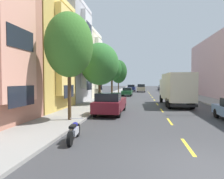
{
  "coord_description": "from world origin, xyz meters",
  "views": [
    {
      "loc": [
        -1.87,
        -6.16,
        2.6
      ],
      "look_at": [
        -6.19,
        23.45,
        1.38
      ],
      "focal_mm": 31.8,
      "sensor_mm": 36.0,
      "label": 1
    }
  ],
  "objects": [
    {
      "name": "moving_champagne_sedan",
      "position": [
        -1.8,
        43.31,
        0.99
      ],
      "size": [
        1.95,
        4.8,
        1.93
      ],
      "color": "tan",
      "rests_on": "ground_plane"
    },
    {
      "name": "townhouse_fourth_cream",
      "position": [
        -14.72,
        24.46,
        4.98
      ],
      "size": [
        12.87,
        6.76,
        10.36
      ],
      "color": "beige",
      "rests_on": "ground_plane"
    },
    {
      "name": "townhouse_third_dove_grey",
      "position": [
        -14.94,
        17.5,
        5.88
      ],
      "size": [
        13.3,
        6.76,
        12.17
      ],
      "color": "#A8A8AD",
      "rests_on": "ground_plane"
    },
    {
      "name": "lane_centerline_dashes",
      "position": [
        0.0,
        24.5,
        0.0
      ],
      "size": [
        0.14,
        47.2,
        0.01
      ],
      "color": "yellow",
      "rests_on": "ground_plane"
    },
    {
      "name": "parked_pickup_red",
      "position": [
        4.23,
        30.92,
        0.83
      ],
      "size": [
        2.15,
        5.35,
        1.73
      ],
      "color": "#AD1E1E",
      "rests_on": "ground_plane"
    },
    {
      "name": "sidewalk_right",
      "position": [
        7.1,
        28.0,
        0.07
      ],
      "size": [
        3.2,
        120.0,
        0.14
      ],
      "primitive_type": "cube",
      "color": "gray",
      "rests_on": "ground_plane"
    },
    {
      "name": "parked_motorcycle",
      "position": [
        -4.75,
        2.09,
        0.41
      ],
      "size": [
        0.62,
        2.05,
        0.9
      ],
      "color": "black",
      "rests_on": "ground_plane"
    },
    {
      "name": "parked_pickup_navy",
      "position": [
        -4.4,
        48.16,
        0.83
      ],
      "size": [
        2.13,
        5.35,
        1.73
      ],
      "color": "navy",
      "rests_on": "ground_plane"
    },
    {
      "name": "street_tree_second",
      "position": [
        -6.4,
        15.37,
        4.51
      ],
      "size": [
        4.26,
        4.26,
        6.7
      ],
      "color": "#47331E",
      "rests_on": "sidewalk_left"
    },
    {
      "name": "parked_hatchback_forest",
      "position": [
        -4.32,
        29.55,
        0.76
      ],
      "size": [
        1.8,
        4.03,
        1.5
      ],
      "color": "#194C28",
      "rests_on": "ground_plane"
    },
    {
      "name": "street_tree_farthest",
      "position": [
        -6.4,
        34.13,
        4.61
      ],
      "size": [
        3.43,
        3.43,
        6.84
      ],
      "color": "#47331E",
      "rests_on": "sidewalk_left"
    },
    {
      "name": "delivery_box_truck",
      "position": [
        1.81,
        15.74,
        1.93
      ],
      "size": [
        2.67,
        7.83,
        3.42
      ],
      "color": "beige",
      "rests_on": "ground_plane"
    },
    {
      "name": "parked_pickup_burgundy",
      "position": [
        -4.28,
        9.53,
        0.83
      ],
      "size": [
        2.12,
        5.34,
        1.73
      ],
      "color": "maroon",
      "rests_on": "ground_plane"
    },
    {
      "name": "street_tree_nearest",
      "position": [
        -6.4,
        5.98,
        4.91
      ],
      "size": [
        3.05,
        3.05,
        6.83
      ],
      "color": "#47331E",
      "rests_on": "sidewalk_left"
    },
    {
      "name": "parked_sedan_charcoal",
      "position": [
        4.29,
        47.65,
        0.75
      ],
      "size": [
        1.83,
        4.51,
        1.43
      ],
      "color": "#333338",
      "rests_on": "ground_plane"
    },
    {
      "name": "street_tree_third",
      "position": [
        -6.4,
        24.75,
        4.56
      ],
      "size": [
        3.1,
        3.1,
        6.27
      ],
      "color": "#47331E",
      "rests_on": "sidewalk_left"
    },
    {
      "name": "ground_plane",
      "position": [
        0.0,
        30.0,
        0.0
      ],
      "size": [
        160.0,
        160.0,
        0.0
      ],
      "primitive_type": "plane",
      "color": "#38383A"
    },
    {
      "name": "sidewalk_left",
      "position": [
        -7.1,
        28.0,
        0.07
      ],
      "size": [
        3.2,
        120.0,
        0.14
      ],
      "primitive_type": "cube",
      "color": "gray",
      "rests_on": "ground_plane"
    },
    {
      "name": "parked_wagon_black",
      "position": [
        4.25,
        54.19,
        0.8
      ],
      "size": [
        1.91,
        4.73,
        1.5
      ],
      "color": "black",
      "rests_on": "ground_plane"
    },
    {
      "name": "townhouse_second_mustard",
      "position": [
        -13.79,
        10.54,
        4.82
      ],
      "size": [
        11.01,
        6.76,
        10.05
      ],
      "color": "tan",
      "rests_on": "ground_plane"
    }
  ]
}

